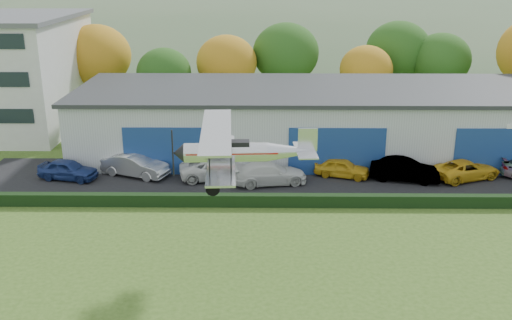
{
  "coord_description": "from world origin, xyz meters",
  "views": [
    {
      "loc": [
        -0.43,
        -18.06,
        14.77
      ],
      "look_at": [
        -0.74,
        11.04,
        4.88
      ],
      "focal_mm": 40.7,
      "sensor_mm": 36.0,
      "label": 1
    }
  ],
  "objects_px": {
    "car_1": "(135,165)",
    "car_3": "(269,173)",
    "car_2": "(216,168)",
    "car_4": "(342,168)",
    "biplane": "(238,150)",
    "car_5": "(405,170)",
    "hangar": "(328,119)",
    "car_6": "(466,169)",
    "car_0": "(68,170)"
  },
  "relations": [
    {
      "from": "car_1",
      "to": "car_3",
      "type": "bearing_deg",
      "value": -76.91
    },
    {
      "from": "car_2",
      "to": "car_4",
      "type": "distance_m",
      "value": 9.11
    },
    {
      "from": "car_2",
      "to": "car_3",
      "type": "height_order",
      "value": "car_3"
    },
    {
      "from": "car_4",
      "to": "car_2",
      "type": "bearing_deg",
      "value": 110.03
    },
    {
      "from": "car_1",
      "to": "biplane",
      "type": "relative_size",
      "value": 0.63
    },
    {
      "from": "car_1",
      "to": "car_2",
      "type": "xyz_separation_m",
      "value": [
        5.93,
        -0.44,
        -0.09
      ]
    },
    {
      "from": "car_5",
      "to": "hangar",
      "type": "bearing_deg",
      "value": 46.87
    },
    {
      "from": "car_3",
      "to": "car_6",
      "type": "relative_size",
      "value": 1.06
    },
    {
      "from": "car_2",
      "to": "biplane",
      "type": "bearing_deg",
      "value": 178.06
    },
    {
      "from": "car_2",
      "to": "car_6",
      "type": "distance_m",
      "value": 17.98
    },
    {
      "from": "car_1",
      "to": "car_3",
      "type": "xyz_separation_m",
      "value": [
        9.74,
        -1.51,
        -0.06
      ]
    },
    {
      "from": "car_0",
      "to": "car_3",
      "type": "relative_size",
      "value": 0.81
    },
    {
      "from": "hangar",
      "to": "car_6",
      "type": "relative_size",
      "value": 8.23
    },
    {
      "from": "hangar",
      "to": "car_6",
      "type": "height_order",
      "value": "hangar"
    },
    {
      "from": "car_3",
      "to": "car_0",
      "type": "bearing_deg",
      "value": 76.38
    },
    {
      "from": "car_2",
      "to": "car_3",
      "type": "distance_m",
      "value": 3.96
    },
    {
      "from": "car_0",
      "to": "car_6",
      "type": "relative_size",
      "value": 0.86
    },
    {
      "from": "hangar",
      "to": "car_2",
      "type": "bearing_deg",
      "value": -142.01
    },
    {
      "from": "car_0",
      "to": "car_5",
      "type": "bearing_deg",
      "value": -77.66
    },
    {
      "from": "car_3",
      "to": "car_6",
      "type": "distance_m",
      "value": 14.22
    },
    {
      "from": "car_6",
      "to": "biplane",
      "type": "relative_size",
      "value": 0.63
    },
    {
      "from": "hangar",
      "to": "car_0",
      "type": "distance_m",
      "value": 20.69
    },
    {
      "from": "hangar",
      "to": "car_4",
      "type": "relative_size",
      "value": 10.25
    },
    {
      "from": "car_1",
      "to": "biplane",
      "type": "height_order",
      "value": "biplane"
    },
    {
      "from": "car_5",
      "to": "car_3",
      "type": "bearing_deg",
      "value": 107.59
    },
    {
      "from": "car_5",
      "to": "car_6",
      "type": "relative_size",
      "value": 0.98
    },
    {
      "from": "car_4",
      "to": "biplane",
      "type": "bearing_deg",
      "value": 170.19
    },
    {
      "from": "car_1",
      "to": "car_2",
      "type": "height_order",
      "value": "car_1"
    },
    {
      "from": "hangar",
      "to": "car_3",
      "type": "relative_size",
      "value": 7.76
    },
    {
      "from": "car_4",
      "to": "car_6",
      "type": "distance_m",
      "value": 8.88
    },
    {
      "from": "car_1",
      "to": "car_2",
      "type": "bearing_deg",
      "value": -72.31
    },
    {
      "from": "car_6",
      "to": "car_4",
      "type": "bearing_deg",
      "value": 66.55
    },
    {
      "from": "car_0",
      "to": "biplane",
      "type": "relative_size",
      "value": 0.54
    },
    {
      "from": "car_6",
      "to": "biplane",
      "type": "distance_m",
      "value": 21.32
    },
    {
      "from": "hangar",
      "to": "car_0",
      "type": "bearing_deg",
      "value": -159.76
    },
    {
      "from": "car_4",
      "to": "biplane",
      "type": "height_order",
      "value": "biplane"
    },
    {
      "from": "car_2",
      "to": "car_6",
      "type": "bearing_deg",
      "value": -101.01
    },
    {
      "from": "car_2",
      "to": "car_6",
      "type": "xyz_separation_m",
      "value": [
        17.98,
        0.09,
        -0.05
      ]
    },
    {
      "from": "car_5",
      "to": "car_6",
      "type": "bearing_deg",
      "value": -70.99
    },
    {
      "from": "car_6",
      "to": "hangar",
      "type": "bearing_deg",
      "value": 32.65
    },
    {
      "from": "car_1",
      "to": "car_6",
      "type": "relative_size",
      "value": 1.01
    },
    {
      "from": "car_3",
      "to": "car_5",
      "type": "xyz_separation_m",
      "value": [
        9.64,
        0.71,
        0.04
      ]
    },
    {
      "from": "hangar",
      "to": "car_5",
      "type": "relative_size",
      "value": 8.38
    },
    {
      "from": "car_2",
      "to": "car_5",
      "type": "bearing_deg",
      "value": -102.82
    },
    {
      "from": "car_5",
      "to": "biplane",
      "type": "xyz_separation_m",
      "value": [
        -11.3,
        -12.69,
        5.5
      ]
    },
    {
      "from": "car_4",
      "to": "car_3",
      "type": "bearing_deg",
      "value": 123.07
    },
    {
      "from": "car_5",
      "to": "biplane",
      "type": "bearing_deg",
      "value": 151.69
    },
    {
      "from": "car_3",
      "to": "car_4",
      "type": "distance_m",
      "value": 5.49
    },
    {
      "from": "car_3",
      "to": "biplane",
      "type": "xyz_separation_m",
      "value": [
        -1.66,
        -11.98,
        5.54
      ]
    },
    {
      "from": "car_2",
      "to": "biplane",
      "type": "relative_size",
      "value": 0.67
    }
  ]
}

